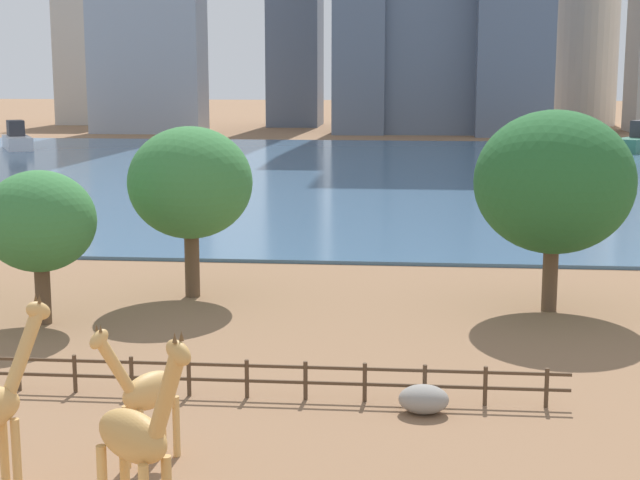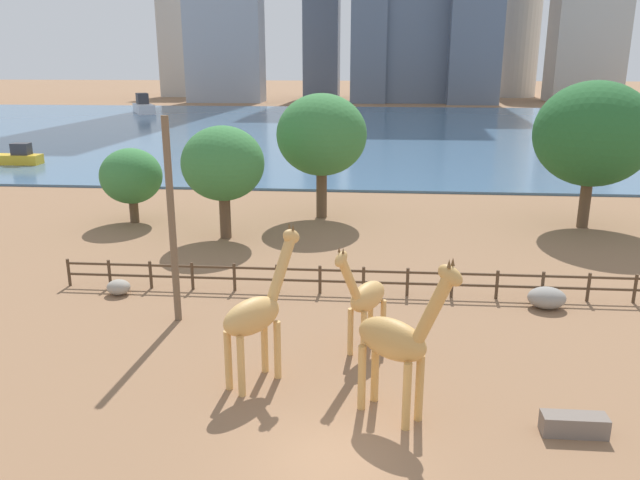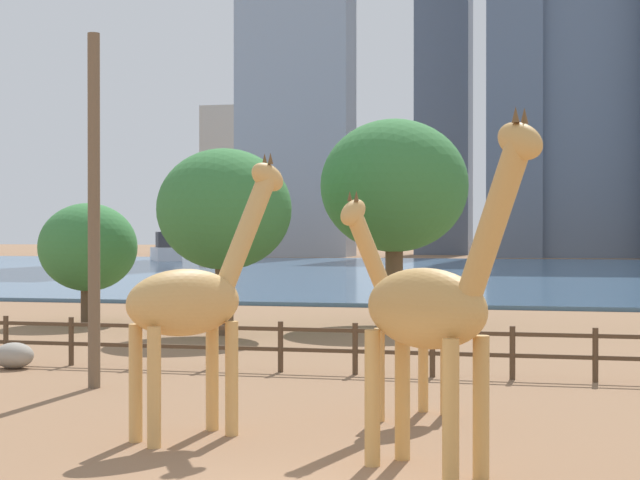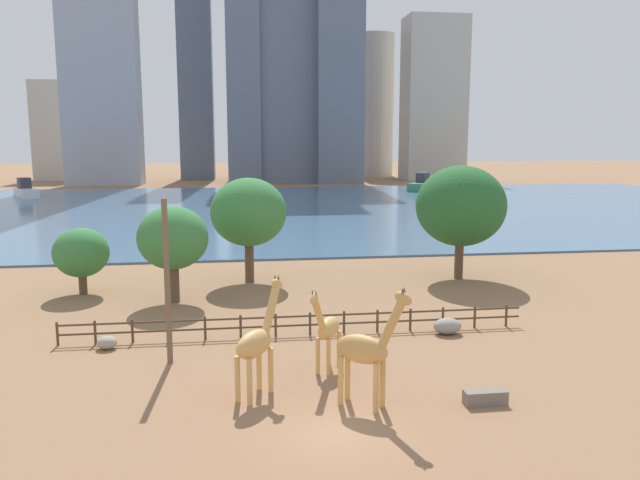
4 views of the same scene
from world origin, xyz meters
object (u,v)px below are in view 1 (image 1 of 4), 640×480
(giraffe_young, at_px, (137,437))
(boulder_near_fence, at_px, (424,399))
(tree_center_broad, at_px, (190,183))
(boat_sailboat, at_px, (17,139))
(tree_right_tall, at_px, (554,182))
(tree_left_large, at_px, (39,222))
(giraffe_companion, at_px, (146,392))
(boat_tug, at_px, (639,141))

(giraffe_young, height_order, boulder_near_fence, giraffe_young)
(giraffe_young, bearing_deg, tree_center_broad, 137.18)
(giraffe_young, xyz_separation_m, boat_sailboat, (-43.74, 99.53, -1.05))
(tree_right_tall, bearing_deg, tree_left_large, -168.94)
(giraffe_young, xyz_separation_m, tree_center_broad, (-4.08, 23.73, 2.94))
(giraffe_companion, xyz_separation_m, giraffe_young, (0.96, -4.18, 0.39))
(boulder_near_fence, relative_size, tree_center_broad, 0.20)
(boat_tug, bearing_deg, tree_center_broad, 10.34)
(tree_right_tall, bearing_deg, boat_tug, 74.92)
(tree_right_tall, xyz_separation_m, boat_sailboat, (-56.11, 76.98, -4.36))
(boat_sailboat, height_order, boat_tug, boat_tug)
(giraffe_companion, relative_size, boat_sailboat, 0.51)
(giraffe_young, xyz_separation_m, boulder_near_fence, (6.65, 8.89, -2.00))
(giraffe_companion, bearing_deg, boat_sailboat, -125.17)
(boat_sailboat, bearing_deg, tree_right_tall, 7.11)
(tree_center_broad, relative_size, boat_tug, 0.92)
(boat_tug, bearing_deg, boulder_near_fence, 19.76)
(giraffe_young, bearing_deg, tree_left_large, 154.32)
(giraffe_young, bearing_deg, tree_right_tall, 98.67)
(tree_right_tall, distance_m, boat_tug, 83.84)
(boulder_near_fence, distance_m, boat_tug, 98.42)
(tree_right_tall, relative_size, boat_sailboat, 1.05)
(tree_left_large, bearing_deg, boat_sailboat, 112.98)
(tree_center_broad, bearing_deg, giraffe_young, -80.24)
(giraffe_companion, relative_size, boulder_near_fence, 2.72)
(giraffe_companion, relative_size, tree_center_broad, 0.54)
(giraffe_companion, distance_m, tree_left_large, 16.56)
(giraffe_young, bearing_deg, boat_sailboat, 151.14)
(tree_left_large, relative_size, boat_tug, 0.75)
(boat_sailboat, relative_size, boat_tug, 0.97)
(giraffe_companion, height_order, tree_right_tall, tree_right_tall)
(tree_right_tall, bearing_deg, boulder_near_fence, -112.72)
(giraffe_companion, bearing_deg, boulder_near_fence, 152.40)
(giraffe_companion, xyz_separation_m, tree_center_broad, (-3.12, 19.55, 3.33))
(giraffe_companion, relative_size, boat_tug, 0.49)
(boat_sailboat, bearing_deg, giraffe_companion, -4.81)
(giraffe_companion, xyz_separation_m, boulder_near_fence, (7.62, 4.71, -1.61))
(tree_right_tall, bearing_deg, giraffe_companion, -125.99)
(tree_left_large, bearing_deg, giraffe_young, -63.10)
(giraffe_young, distance_m, boulder_near_fence, 11.29)
(boulder_near_fence, distance_m, tree_center_broad, 18.97)
(giraffe_companion, height_order, giraffe_young, giraffe_young)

